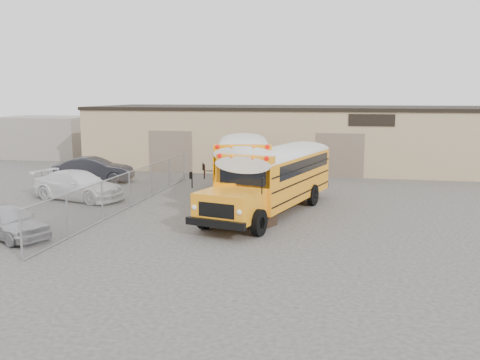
% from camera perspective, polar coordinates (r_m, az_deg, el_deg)
% --- Properties ---
extents(ground, '(120.00, 120.00, 0.00)m').
position_cam_1_polar(ground, '(22.70, -0.61, -5.14)').
color(ground, '#3E3B39').
rests_on(ground, ground).
extents(warehouse, '(30.20, 10.20, 4.67)m').
position_cam_1_polar(warehouse, '(41.87, 5.30, 4.69)').
color(warehouse, tan).
rests_on(warehouse, ground).
extents(chainlink_fence, '(0.07, 18.07, 1.81)m').
position_cam_1_polar(chainlink_fence, '(27.14, -11.69, -1.01)').
color(chainlink_fence, gray).
rests_on(chainlink_fence, ground).
extents(distant_building_left, '(8.00, 6.00, 3.60)m').
position_cam_1_polar(distant_building_left, '(51.19, -19.78, 4.35)').
color(distant_building_left, gray).
rests_on(distant_building_left, ground).
extents(school_bus_left, '(4.83, 11.56, 3.29)m').
position_cam_1_polar(school_bus_left, '(35.33, 0.40, 3.14)').
color(school_bus_left, '#FF8E03').
rests_on(school_bus_left, ground).
extents(school_bus_right, '(5.15, 10.90, 3.10)m').
position_cam_1_polar(school_bus_right, '(31.50, 8.14, 2.12)').
color(school_bus_right, orange).
rests_on(school_bus_right, ground).
extents(tarp_bundle, '(1.45, 1.39, 1.69)m').
position_cam_1_polar(tarp_bundle, '(22.92, 2.13, -2.78)').
color(tarp_bundle, black).
rests_on(tarp_bundle, ground).
extents(car_silver, '(4.25, 3.16, 1.35)m').
position_cam_1_polar(car_silver, '(22.88, -23.41, -4.06)').
color(car_silver, silver).
rests_on(car_silver, ground).
extents(car_white, '(5.67, 3.46, 1.53)m').
position_cam_1_polar(car_white, '(29.88, -16.86, -0.56)').
color(car_white, white).
rests_on(car_white, ground).
extents(car_dark, '(5.15, 2.69, 1.61)m').
position_cam_1_polar(car_dark, '(35.43, -15.31, 1.05)').
color(car_dark, black).
rests_on(car_dark, ground).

